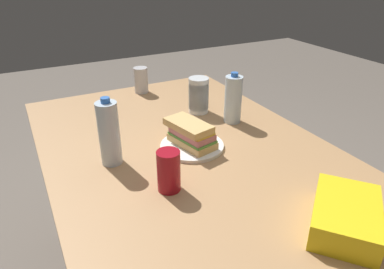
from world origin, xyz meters
name	(u,v)px	position (x,y,z in m)	size (l,w,h in m)	color
dining_table	(195,179)	(0.00, 0.00, 0.64)	(1.51, 0.93, 0.73)	tan
paper_plate	(192,146)	(0.06, -0.02, 0.74)	(0.22, 0.22, 0.01)	white
sandwich	(191,134)	(0.06, -0.01, 0.78)	(0.20, 0.13, 0.08)	#DBB26B
soda_can_red	(169,171)	(-0.13, 0.15, 0.79)	(0.07, 0.07, 0.12)	maroon
chip_bag	(346,216)	(-0.47, -0.16, 0.76)	(0.23, 0.15, 0.07)	yellow
water_bottle_tall	(233,99)	(0.17, -0.26, 0.82)	(0.07, 0.07, 0.20)	silver
plastic_cup_stack	(199,95)	(0.32, -0.18, 0.80)	(0.08, 0.08, 0.15)	silver
water_bottle_spare	(109,133)	(0.09, 0.26, 0.83)	(0.07, 0.07, 0.22)	silver
soda_can_silver	(141,80)	(0.66, -0.05, 0.79)	(0.07, 0.07, 0.12)	silver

